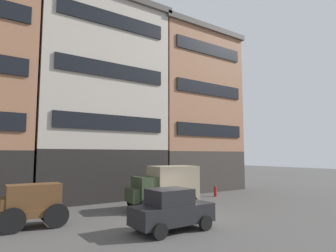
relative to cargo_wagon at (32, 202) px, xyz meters
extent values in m
plane|color=#4C4947|center=(6.79, -2.44, -1.15)|extent=(120.00, 120.00, 0.00)
cube|color=black|center=(5.71, 7.09, 0.70)|extent=(9.71, 5.49, 3.70)
cube|color=#B7AD9E|center=(5.71, 7.09, 8.27)|extent=(9.71, 5.49, 11.44)
cube|color=#47423D|center=(5.71, 7.09, 14.24)|extent=(10.21, 5.99, 0.50)
cube|color=black|center=(5.71, 4.29, 4.46)|extent=(8.16, 0.12, 1.10)
cube|color=black|center=(5.71, 4.29, 8.27)|extent=(8.16, 0.12, 1.10)
cube|color=black|center=(5.71, 4.29, 12.08)|extent=(8.16, 0.12, 1.10)
cube|color=#38332D|center=(15.15, 7.09, 0.67)|extent=(8.88, 5.49, 3.62)
cube|color=#9E6B4C|center=(15.15, 7.09, 8.12)|extent=(8.88, 5.49, 11.28)
cube|color=#47423D|center=(15.15, 7.09, 14.00)|extent=(9.38, 5.99, 0.50)
cube|color=black|center=(15.15, 4.29, 4.36)|extent=(7.46, 0.12, 1.10)
cube|color=black|center=(15.15, 4.29, 8.12)|extent=(7.46, 0.12, 1.10)
cube|color=black|center=(15.15, 4.29, 11.87)|extent=(7.46, 0.12, 1.10)
cube|color=brown|center=(0.05, 0.00, -0.45)|extent=(2.72, 1.34, 0.36)
cube|color=brown|center=(0.05, 0.00, 0.28)|extent=(2.31, 1.14, 1.10)
cube|color=brown|center=(-1.10, 0.02, 0.03)|extent=(0.42, 1.05, 0.50)
cylinder|color=black|center=(-0.86, -0.70, -0.60)|extent=(1.10, 0.10, 1.10)
cylinder|color=black|center=(-0.84, 0.72, -0.60)|extent=(1.10, 0.10, 1.10)
cylinder|color=black|center=(0.94, -0.73, -0.60)|extent=(1.10, 0.10, 1.10)
cylinder|color=black|center=(0.96, 0.69, -0.60)|extent=(1.10, 0.10, 1.10)
cube|color=#2D3823|center=(6.36, 0.45, 0.12)|extent=(1.56, 1.83, 1.50)
cube|color=#2D3823|center=(5.66, 0.52, -0.18)|extent=(1.03, 1.52, 0.80)
cube|color=gray|center=(8.15, 0.28, 0.42)|extent=(2.97, 2.16, 2.10)
cube|color=silver|center=(5.91, 0.50, 0.37)|extent=(0.32, 1.37, 0.64)
cylinder|color=black|center=(5.82, -0.45, -0.73)|extent=(0.86, 0.30, 0.84)
cylinder|color=black|center=(6.00, 1.44, -0.73)|extent=(0.86, 0.30, 0.84)
cylinder|color=black|center=(8.81, -0.74, -0.73)|extent=(0.86, 0.30, 0.84)
cylinder|color=black|center=(8.99, 1.15, -0.73)|extent=(0.86, 0.30, 0.84)
cube|color=black|center=(5.08, -4.01, -0.42)|extent=(3.72, 1.64, 0.80)
cube|color=black|center=(4.93, -4.02, 0.33)|extent=(1.81, 1.46, 0.70)
cube|color=silver|center=(5.78, -4.01, 0.20)|extent=(0.35, 1.32, 0.56)
cylinder|color=black|center=(6.27, -3.16, -0.82)|extent=(0.66, 0.19, 0.66)
cylinder|color=black|center=(6.29, -4.84, -0.82)|extent=(0.66, 0.19, 0.66)
cylinder|color=black|center=(3.87, -3.19, -0.82)|extent=(0.66, 0.19, 0.66)
cylinder|color=black|center=(3.89, -4.87, -0.82)|extent=(0.66, 0.19, 0.66)
cylinder|color=maroon|center=(13.82, 2.42, -0.80)|extent=(0.24, 0.24, 0.70)
sphere|color=maroon|center=(13.82, 2.42, -0.43)|extent=(0.22, 0.22, 0.22)
camera|label=1|loc=(-2.39, -14.62, 2.21)|focal=30.52mm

